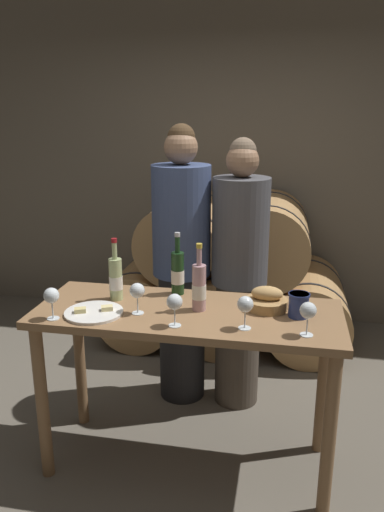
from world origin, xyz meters
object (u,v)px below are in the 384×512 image
person_right (239,276)px  wine_glass_right (245,305)px  wine_glass_far_left (51,296)px  blue_crock (299,304)px  cheese_plate (94,312)px  person_left (182,266)px  wine_bottle_red (178,273)px  wine_glass_center (175,303)px  tasting_table (188,336)px  wine_glass_left (137,291)px  wine_bottle_white (116,279)px  wine_glass_far_right (308,311)px  bread_basket (267,301)px  wine_bottle_rose (199,287)px

person_right → wine_glass_right: (0.11, -0.83, 0.14)m
person_right → wine_glass_far_left: bearing=-132.0°
blue_crock → cheese_plate: blue_crock is taller
person_left → wine_glass_far_left: 1.01m
wine_bottle_red → cheese_plate: (-0.35, -0.35, -0.11)m
wine_glass_far_left → wine_glass_center: same height
person_right → cheese_plate: bearing=-128.5°
tasting_table → wine_glass_far_left: wine_glass_far_left is taller
wine_glass_far_left → wine_glass_left: size_ratio=1.00×
person_left → wine_bottle_white: bearing=-111.0°
blue_crock → wine_glass_center: bearing=-158.8°
person_right → wine_bottle_white: size_ratio=5.13×
person_left → wine_glass_far_right: size_ratio=11.32×
person_left → cheese_plate: 0.85m
wine_bottle_red → cheese_plate: 0.51m
bread_basket → wine_glass_far_right: wine_glass_far_right is taller
person_right → blue_crock: (0.35, -0.65, 0.09)m
person_right → bread_basket: bearing=-71.2°
tasting_table → cheese_plate: 0.49m
wine_glass_far_left → person_right: bearing=48.0°
tasting_table → bread_basket: bearing=13.8°
person_left → wine_glass_right: (0.47, -0.83, 0.10)m
person_right → wine_bottle_rose: bearing=-102.0°
wine_glass_center → wine_glass_far_right: (0.60, 0.01, 0.00)m
tasting_table → wine_glass_far_right: bearing=-17.4°
wine_bottle_rose → wine_glass_center: size_ratio=2.18×
wine_glass_right → person_left: bearing=119.7°
person_right → wine_glass_far_right: bearing=-65.6°
blue_crock → cheese_plate: size_ratio=0.42×
cheese_plate → wine_glass_far_right: bearing=-2.8°
wine_glass_center → person_left: bearing=100.0°
blue_crock → wine_glass_far_left: wine_glass_far_left is taller
wine_bottle_rose → wine_glass_center: 0.23m
blue_crock → wine_glass_left: size_ratio=0.76×
wine_bottle_white → wine_glass_far_left: bearing=-125.2°
person_right → wine_glass_far_left: (-0.81, -0.90, 0.14)m
wine_bottle_rose → bread_basket: (0.33, 0.08, -0.08)m
tasting_table → wine_glass_far_left: bearing=-159.7°
wine_bottle_red → wine_bottle_rose: wine_bottle_rose is taller
person_right → blue_crock: person_right is taller
cheese_plate → bread_basket: bearing=15.3°
wine_bottle_red → blue_crock: wine_bottle_red is taller
bread_basket → wine_glass_left: (-0.62, -0.18, 0.07)m
blue_crock → wine_glass_right: wine_glass_right is taller
tasting_table → wine_glass_right: size_ratio=9.74×
wine_bottle_white → wine_bottle_red: bearing=25.5°
person_right → wine_bottle_white: bearing=-135.1°
wine_bottle_rose → blue_crock: (0.49, 0.01, -0.06)m
wine_glass_far_left → wine_glass_right: (0.92, 0.06, 0.00)m
blue_crock → bread_basket: blue_crock is taller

